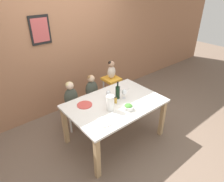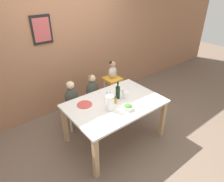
% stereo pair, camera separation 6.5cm
% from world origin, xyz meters
% --- Properties ---
extents(ground_plane, '(14.00, 14.00, 0.00)m').
position_xyz_m(ground_plane, '(0.00, 0.00, 0.00)').
color(ground_plane, '#705B4C').
extents(wall_back, '(10.00, 0.09, 2.70)m').
position_xyz_m(wall_back, '(-0.00, 1.45, 1.35)').
color(wall_back, '#9E6B4C').
rests_on(wall_back, ground_plane).
extents(dining_table, '(1.52, 1.02, 0.74)m').
position_xyz_m(dining_table, '(0.00, 0.00, 0.65)').
color(dining_table, white).
rests_on(dining_table, ground_plane).
extents(chair_far_left, '(0.36, 0.38, 0.45)m').
position_xyz_m(chair_far_left, '(-0.38, 0.76, 0.37)').
color(chair_far_left, silver).
rests_on(chair_far_left, ground_plane).
extents(chair_far_center, '(0.36, 0.38, 0.45)m').
position_xyz_m(chair_far_center, '(0.07, 0.76, 0.37)').
color(chair_far_center, silver).
rests_on(chair_far_center, ground_plane).
extents(chair_right_highchair, '(0.31, 0.32, 0.73)m').
position_xyz_m(chair_right_highchair, '(0.55, 0.76, 0.55)').
color(chair_right_highchair, silver).
rests_on(chair_right_highchair, ground_plane).
extents(person_child_left, '(0.26, 0.18, 0.49)m').
position_xyz_m(person_child_left, '(-0.38, 0.76, 0.68)').
color(person_child_left, '#3D4238').
rests_on(person_child_left, chair_far_left).
extents(person_child_center, '(0.26, 0.18, 0.49)m').
position_xyz_m(person_child_center, '(0.07, 0.76, 0.68)').
color(person_child_center, '#3D4238').
rests_on(person_child_center, chair_far_center).
extents(person_baby_right, '(0.18, 0.13, 0.36)m').
position_xyz_m(person_baby_right, '(0.55, 0.76, 0.92)').
color(person_baby_right, beige).
rests_on(person_baby_right, chair_right_highchair).
extents(wine_bottle, '(0.07, 0.07, 0.30)m').
position_xyz_m(wine_bottle, '(0.12, 0.08, 0.86)').
color(wine_bottle, black).
rests_on(wine_bottle, dining_table).
extents(paper_towel_roll, '(0.12, 0.12, 0.24)m').
position_xyz_m(paper_towel_roll, '(-0.18, -0.10, 0.86)').
color(paper_towel_roll, white).
rests_on(paper_towel_roll, dining_table).
extents(wine_glass_near, '(0.08, 0.08, 0.16)m').
position_xyz_m(wine_glass_near, '(0.20, 0.01, 0.85)').
color(wine_glass_near, white).
rests_on(wine_glass_near, dining_table).
extents(wine_glass_far, '(0.08, 0.08, 0.16)m').
position_xyz_m(wine_glass_far, '(-0.02, 0.15, 0.85)').
color(wine_glass_far, white).
rests_on(wine_glass_far, dining_table).
extents(salad_bowl_large, '(0.15, 0.15, 0.08)m').
position_xyz_m(salad_bowl_large, '(0.03, -0.27, 0.78)').
color(salad_bowl_large, white).
rests_on(salad_bowl_large, dining_table).
extents(dinner_plate_front_left, '(0.24, 0.24, 0.01)m').
position_xyz_m(dinner_plate_front_left, '(-0.44, -0.28, 0.75)').
color(dinner_plate_front_left, silver).
rests_on(dinner_plate_front_left, dining_table).
extents(dinner_plate_back_left, '(0.24, 0.24, 0.01)m').
position_xyz_m(dinner_plate_back_left, '(-0.42, 0.25, 0.75)').
color(dinner_plate_back_left, '#D14C47').
rests_on(dinner_plate_back_left, dining_table).
extents(dinner_plate_back_right, '(0.24, 0.24, 0.01)m').
position_xyz_m(dinner_plate_back_right, '(0.43, 0.29, 0.75)').
color(dinner_plate_back_right, silver).
rests_on(dinner_plate_back_right, dining_table).
extents(condiment_bottle_hot_sauce, '(0.04, 0.04, 0.12)m').
position_xyz_m(condiment_bottle_hot_sauce, '(-0.00, -0.01, 0.80)').
color(condiment_bottle_hot_sauce, '#BC8E33').
rests_on(condiment_bottle_hot_sauce, dining_table).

